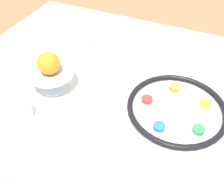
# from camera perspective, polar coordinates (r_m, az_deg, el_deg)

# --- Properties ---
(ground_plane) EXTENTS (8.00, 8.00, 0.00)m
(ground_plane) POSITION_cam_1_polar(r_m,az_deg,el_deg) (1.60, -0.21, -17.12)
(ground_plane) COLOR #99704C
(dining_table) EXTENTS (1.26, 1.03, 0.71)m
(dining_table) POSITION_cam_1_polar(r_m,az_deg,el_deg) (1.31, -0.25, -9.42)
(dining_table) COLOR white
(dining_table) RESTS_ON ground_plane
(seder_plate) EXTENTS (0.35, 0.35, 0.03)m
(seder_plate) POSITION_cam_1_polar(r_m,az_deg,el_deg) (0.94, 13.89, -3.78)
(seder_plate) COLOR silver
(seder_plate) RESTS_ON dining_table
(fruit_stand) EXTENTS (0.17, 0.17, 0.10)m
(fruit_stand) POSITION_cam_1_polar(r_m,az_deg,el_deg) (0.99, -13.18, 4.06)
(fruit_stand) COLOR silver
(fruit_stand) RESTS_ON dining_table
(orange_fruit) EXTENTS (0.08, 0.08, 0.08)m
(orange_fruit) POSITION_cam_1_polar(r_m,az_deg,el_deg) (0.92, -13.65, 5.90)
(orange_fruit) COLOR orange
(orange_fruit) RESTS_ON fruit_stand
(bread_plate) EXTENTS (0.16, 0.16, 0.02)m
(bread_plate) POSITION_cam_1_polar(r_m,az_deg,el_deg) (1.25, 0.99, 10.48)
(bread_plate) COLOR silver
(bread_plate) RESTS_ON dining_table
(napkin_roll) EXTENTS (0.20, 0.11, 0.04)m
(napkin_roll) POSITION_cam_1_polar(r_m,az_deg,el_deg) (1.23, -1.82, 10.55)
(napkin_roll) COLOR white
(napkin_roll) RESTS_ON dining_table
(cup_near) EXTENTS (0.06, 0.06, 0.08)m
(cup_near) POSITION_cam_1_polar(r_m,az_deg,el_deg) (0.93, -19.10, -3.97)
(cup_near) COLOR silver
(cup_near) RESTS_ON dining_table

